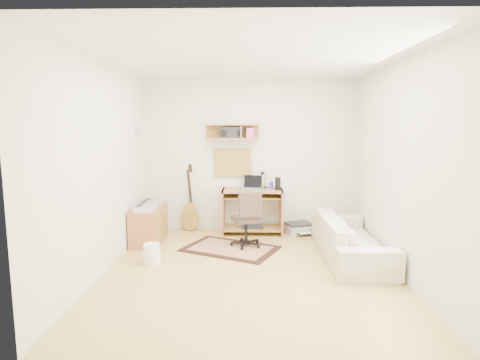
{
  "coord_description": "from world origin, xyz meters",
  "views": [
    {
      "loc": [
        -0.01,
        -4.8,
        1.83
      ],
      "look_at": [
        -0.15,
        1.05,
        1.0
      ],
      "focal_mm": 29.75,
      "sensor_mm": 36.0,
      "label": 1
    }
  ],
  "objects_px": {
    "printer": "(299,228)",
    "sofa": "(351,231)",
    "desk": "(252,211)",
    "task_chair": "(246,219)",
    "cabinet": "(149,224)"
  },
  "relations": [
    {
      "from": "desk",
      "to": "task_chair",
      "type": "xyz_separation_m",
      "value": [
        -0.1,
        -0.75,
        0.05
      ]
    },
    {
      "from": "printer",
      "to": "desk",
      "type": "bearing_deg",
      "value": 160.88
    },
    {
      "from": "desk",
      "to": "task_chair",
      "type": "distance_m",
      "value": 0.76
    },
    {
      "from": "desk",
      "to": "printer",
      "type": "bearing_deg",
      "value": 0.83
    },
    {
      "from": "task_chair",
      "to": "desk",
      "type": "bearing_deg",
      "value": 62.27
    },
    {
      "from": "sofa",
      "to": "desk",
      "type": "bearing_deg",
      "value": 47.63
    },
    {
      "from": "printer",
      "to": "sofa",
      "type": "distance_m",
      "value": 1.38
    },
    {
      "from": "desk",
      "to": "sofa",
      "type": "height_order",
      "value": "sofa"
    },
    {
      "from": "task_chair",
      "to": "cabinet",
      "type": "relative_size",
      "value": 0.95
    },
    {
      "from": "desk",
      "to": "printer",
      "type": "xyz_separation_m",
      "value": [
        0.79,
        0.01,
        -0.29
      ]
    },
    {
      "from": "cabinet",
      "to": "printer",
      "type": "distance_m",
      "value": 2.48
    },
    {
      "from": "task_chair",
      "to": "cabinet",
      "type": "height_order",
      "value": "task_chair"
    },
    {
      "from": "desk",
      "to": "printer",
      "type": "relative_size",
      "value": 2.28
    },
    {
      "from": "task_chair",
      "to": "printer",
      "type": "distance_m",
      "value": 1.22
    },
    {
      "from": "printer",
      "to": "sofa",
      "type": "bearing_deg",
      "value": -86.0
    }
  ]
}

